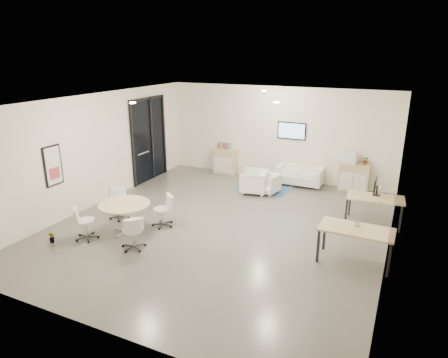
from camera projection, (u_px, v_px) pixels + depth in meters
name	position (u px, v px, depth m)	size (l,w,h in m)	color
room_shell	(221.00, 166.00, 9.87)	(9.60, 10.60, 4.80)	#54524D
glass_door	(149.00, 137.00, 13.66)	(0.09, 1.90, 2.85)	black
artwork	(53.00, 166.00, 10.12)	(0.05, 0.54, 1.04)	black
wall_tv	(292.00, 131.00, 13.46)	(0.98, 0.06, 0.58)	black
ceiling_spots	(228.00, 98.00, 10.18)	(3.14, 4.14, 0.03)	#FFEAC6
sideboard_left	(225.00, 161.00, 14.65)	(0.82, 0.43, 0.92)	#D3B77F
sideboard_right	(354.00, 177.00, 12.78)	(0.92, 0.44, 0.92)	#D3B77F
books	(224.00, 146.00, 14.49)	(0.48, 0.14, 0.22)	red
printer	(350.00, 158.00, 12.67)	(0.57, 0.50, 0.36)	white
loveseat	(300.00, 176.00, 13.42)	(1.50, 0.75, 0.56)	silver
blue_rug	(263.00, 188.00, 13.20)	(1.68, 1.12, 0.01)	#2B5184
armchair_left	(254.00, 181.00, 12.63)	(0.79, 0.74, 0.81)	silver
armchair_right	(267.00, 183.00, 12.62)	(0.68, 0.63, 0.69)	silver
desk_rear	(375.00, 200.00, 10.30)	(1.46, 0.82, 0.73)	#D3B77F
desk_front	(356.00, 232.00, 8.36)	(1.52, 0.78, 0.79)	#D3B77F
monitor	(376.00, 187.00, 10.35)	(0.20, 0.50, 0.44)	black
round_table	(125.00, 207.00, 9.79)	(1.25, 1.25, 0.76)	#D3B77F
meeting_chairs	(125.00, 217.00, 9.87)	(2.22, 2.22, 0.82)	white
plant_cabinet	(366.00, 161.00, 12.50)	(0.24, 0.27, 0.21)	#3F7F3F
plant_floor	(52.00, 241.00, 9.41)	(0.15, 0.28, 0.12)	#3F7F3F
cup	(357.00, 223.00, 8.43)	(0.13, 0.10, 0.13)	white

